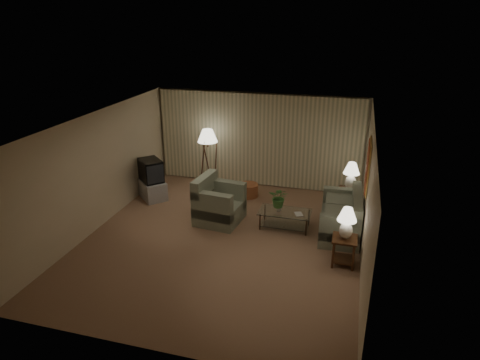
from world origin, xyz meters
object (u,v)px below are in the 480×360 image
side_table_far (349,196)px  sofa (340,217)px  side_table_near (344,247)px  tv_cabinet (152,189)px  floor_lamp (208,158)px  vase (279,208)px  table_lamp_far (351,174)px  armchair (219,204)px  crt_tv (151,170)px  coffee_table (285,217)px  ottoman (248,190)px  table_lamp_near (347,220)px

side_table_far → sofa: bearing=-96.8°
side_table_near → tv_cabinet: side_table_near is taller
floor_lamp → vase: floor_lamp is taller
side_table_near → table_lamp_far: (0.00, 2.60, 0.61)m
table_lamp_far → tv_cabinet: bearing=-173.6°
armchair → side_table_far: armchair is taller
tv_cabinet → crt_tv: 0.55m
tv_cabinet → vase: bearing=32.0°
armchair → coffee_table: 1.59m
coffee_table → crt_tv: size_ratio=1.44×
armchair → side_table_far: (2.99, 1.43, -0.04)m
tv_cabinet → floor_lamp: bearing=85.6°
floor_lamp → table_lamp_far: bearing=-7.5°
crt_tv → floor_lamp: bearing=85.6°
side_table_near → ottoman: (-2.70, 2.81, -0.23)m
table_lamp_far → tv_cabinet: (-5.20, -0.58, -0.77)m
side_table_far → tv_cabinet: 5.24m
sofa → coffee_table: bearing=-87.5°
armchair → ottoman: bearing=-3.9°
side_table_near → sofa: bearing=96.3°
side_table_far → crt_tv: size_ratio=0.71×
floor_lamp → armchair: bearing=-63.8°
armchair → vase: armchair is taller
armchair → crt_tv: 2.39m
coffee_table → vase: size_ratio=8.12×
ottoman → armchair: bearing=-100.2°
table_lamp_near → ottoman: (-2.70, 2.81, -0.81)m
sofa → tv_cabinet: size_ratio=1.75×
coffee_table → tv_cabinet: bearing=168.6°
sofa → table_lamp_far: size_ratio=2.57×
sofa → side_table_far: sofa is taller
side_table_near → floor_lamp: 5.07m
sofa → tv_cabinet: sofa is taller
side_table_far → vase: size_ratio=4.01×
crt_tv → sofa: bearing=36.4°
floor_lamp → crt_tv: bearing=-138.3°
armchair → ottoman: size_ratio=2.37×
side_table_near → vase: (-1.56, 1.25, 0.09)m
table_lamp_near → vase: (-1.56, 1.25, -0.50)m
armchair → table_lamp_near: size_ratio=1.94×
side_table_near → vase: 2.00m
crt_tv → ottoman: size_ratio=1.57×
sofa → tv_cabinet: 5.10m
side_table_far → ottoman: (-2.70, 0.21, -0.23)m
tv_cabinet → vase: size_ratio=6.89×
tv_cabinet → ottoman: bearing=61.4°
coffee_table → sofa: bearing=4.5°
tv_cabinet → table_lamp_far: bearing=50.3°
armchair → floor_lamp: size_ratio=0.74×
table_lamp_near → table_lamp_far: size_ratio=0.93×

